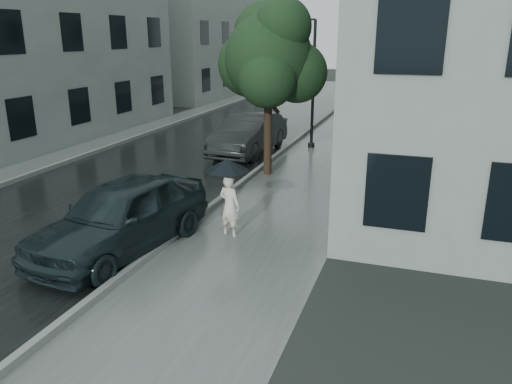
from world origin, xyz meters
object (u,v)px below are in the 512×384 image
(street_tree, at_px, (269,57))
(lamp_post, at_px, (310,75))
(pedestrian, at_px, (229,206))
(car_near, at_px, (121,216))
(car_far, at_px, (249,134))

(street_tree, distance_m, lamp_post, 4.56)
(street_tree, relative_size, lamp_post, 1.09)
(pedestrian, distance_m, lamp_post, 10.25)
(pedestrian, height_order, street_tree, street_tree)
(lamp_post, distance_m, car_near, 11.80)
(car_near, bearing_deg, street_tree, 89.10)
(pedestrian, distance_m, car_far, 8.45)
(lamp_post, height_order, car_far, lamp_post)
(pedestrian, bearing_deg, lamp_post, -74.14)
(pedestrian, relative_size, car_far, 0.31)
(street_tree, xyz_separation_m, car_near, (-1.15, -7.04, -3.04))
(car_near, xyz_separation_m, car_far, (-0.47, 9.60, -0.01))
(pedestrian, relative_size, lamp_post, 0.28)
(pedestrian, height_order, car_far, car_far)
(pedestrian, xyz_separation_m, car_near, (-1.92, -1.50, 0.05))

